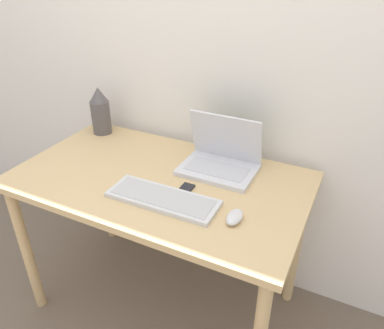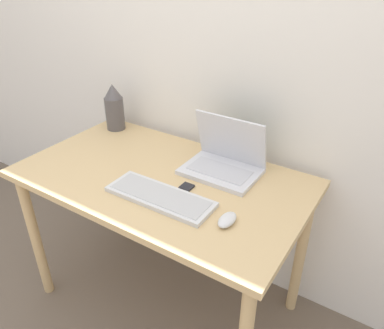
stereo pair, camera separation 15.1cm
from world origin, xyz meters
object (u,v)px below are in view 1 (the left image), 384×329
Objects in this scene: keyboard at (163,198)px; mp3_player at (187,187)px; laptop at (221,158)px; mouse at (235,217)px; vase at (100,111)px.

keyboard reaches higher than mp3_player.
laptop is at bearing 72.01° from keyboard.
keyboard is at bearing -110.77° from mp3_player.
mp3_player is (0.05, 0.12, -0.01)m from keyboard.
laptop is at bearing 120.49° from mouse.
mp3_player is at bearing 155.54° from mouse.
mouse is 1.91× the size of mp3_player.
mp3_player is at bearing 69.23° from keyboard.
keyboard is 0.74m from vase.
vase is at bearing 146.31° from keyboard.
vase is (-0.61, 0.41, 0.11)m from keyboard.
vase is (-0.72, 0.08, 0.07)m from laptop.
laptop is 0.73m from vase.
vase reaches higher than mouse.
mouse is at bearing 1.37° from keyboard.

